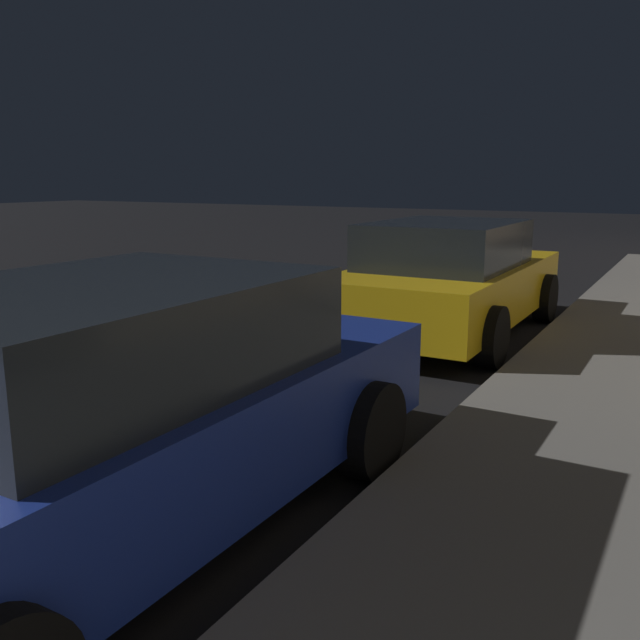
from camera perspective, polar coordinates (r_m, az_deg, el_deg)
car_blue at (r=3.94m, az=-17.60°, el=-7.29°), size 2.17×4.52×1.43m
car_yellow_cab at (r=8.74m, az=10.71°, el=3.40°), size 2.05×4.28×1.43m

